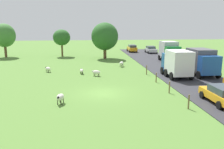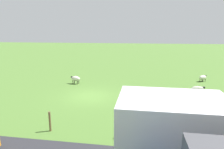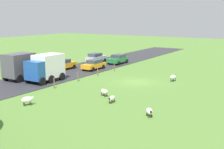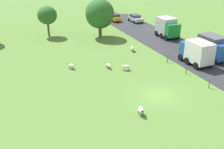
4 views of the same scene
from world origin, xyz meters
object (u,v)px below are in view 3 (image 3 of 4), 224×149
at_px(sheep_4, 27,100).
at_px(car_0, 118,59).
at_px(sheep_0, 149,111).
at_px(car_5, 94,64).
at_px(truck_1, 22,65).
at_px(car_2, 96,58).
at_px(sheep_3, 173,77).
at_px(car_4, 63,64).
at_px(sheep_2, 104,91).
at_px(sheep_1, 112,98).
at_px(truck_2, 46,67).

height_order(sheep_4, car_0, car_0).
height_order(sheep_0, car_5, car_5).
height_order(truck_1, car_0, truck_1).
xyz_separation_m(sheep_4, car_2, (9.32, -24.34, 0.36)).
distance_m(sheep_3, car_4, 17.30).
height_order(sheep_2, car_4, car_4).
xyz_separation_m(sheep_1, sheep_4, (6.17, 4.80, 0.10)).
bearing_deg(car_2, car_0, -165.69).
height_order(sheep_0, car_0, car_0).
relative_size(sheep_3, truck_1, 0.24).
bearing_deg(sheep_4, car_2, -69.05).
height_order(sheep_1, car_0, car_0).
height_order(sheep_0, sheep_1, sheep_0).
distance_m(sheep_4, truck_1, 12.11).
xyz_separation_m(sheep_4, car_5, (5.56, -18.42, 0.29)).
bearing_deg(sheep_2, car_4, -34.28).
relative_size(truck_2, car_4, 1.05).
distance_m(sheep_1, car_0, 23.57).
height_order(sheep_0, sheep_2, sheep_2).
xyz_separation_m(sheep_2, car_2, (13.57, -17.93, 0.41)).
relative_size(sheep_2, car_4, 0.26).
relative_size(sheep_4, car_0, 0.29).
distance_m(sheep_1, sheep_4, 7.81).
bearing_deg(car_5, car_2, -57.58).
height_order(sheep_2, car_0, car_0).
distance_m(sheep_3, car_0, 15.59).
xyz_separation_m(sheep_3, car_5, (13.28, -1.51, 0.27)).
bearing_deg(truck_2, sheep_1, 163.59).
relative_size(truck_2, car_0, 1.16).
relative_size(truck_1, truck_2, 1.01).
bearing_deg(sheep_4, truck_1, -39.67).
bearing_deg(car_4, sheep_1, 144.96).
distance_m(sheep_4, car_4, 18.47).
bearing_deg(car_4, car_0, -113.57).
bearing_deg(car_4, truck_1, 91.93).
height_order(sheep_3, car_2, car_2).
relative_size(sheep_1, car_0, 0.31).
relative_size(sheep_4, car_2, 0.29).
bearing_deg(car_2, sheep_4, 110.95).
height_order(sheep_3, sheep_4, sheep_3).
bearing_deg(car_0, car_2, 14.31).
bearing_deg(car_2, sheep_3, 156.43).
distance_m(sheep_0, car_4, 24.08).
xyz_separation_m(sheep_2, sheep_3, (-3.47, -10.50, 0.07)).
xyz_separation_m(car_0, car_4, (4.16, 9.53, 0.00)).
height_order(sheep_1, car_4, car_4).
xyz_separation_m(sheep_3, car_0, (13.11, -8.44, 0.31)).
relative_size(sheep_0, car_5, 0.26).
xyz_separation_m(sheep_2, truck_2, (9.98, -1.89, 1.34)).
bearing_deg(truck_1, sheep_3, -151.50).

